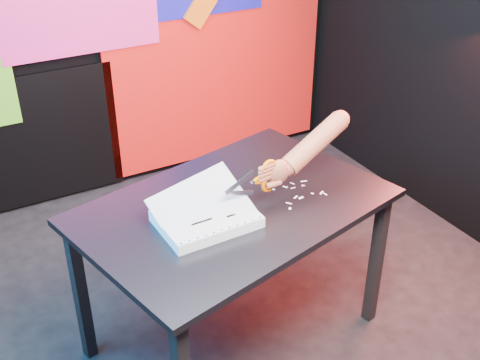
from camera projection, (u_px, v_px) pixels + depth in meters
room at (240, 49)px, 2.40m from camera, size 3.01×3.01×2.71m
backdrop at (133, 44)px, 3.72m from camera, size 2.88×0.05×2.08m
work_table at (234, 220)px, 2.57m from camera, size 1.43×1.11×0.75m
printout_stack at (206, 218)px, 2.38m from camera, size 0.40×0.29×0.20m
scissors at (265, 177)px, 2.45m from camera, size 0.26×0.05×0.15m
hand_forearm at (309, 147)px, 2.54m from camera, size 0.48×0.14×0.23m
paper_clippings at (299, 193)px, 2.60m from camera, size 0.21×0.19×0.00m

